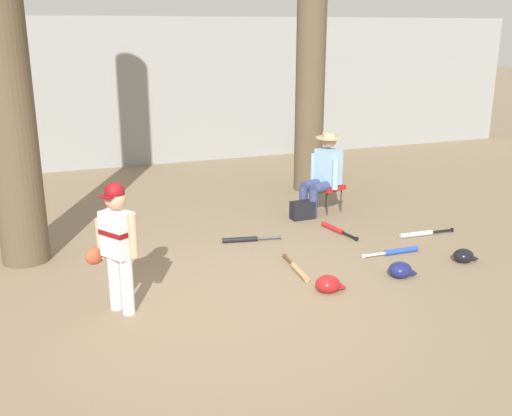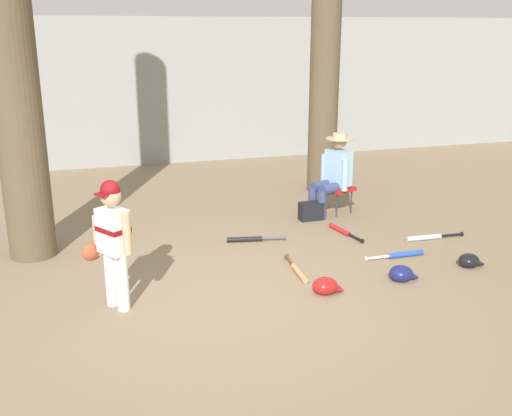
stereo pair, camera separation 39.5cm
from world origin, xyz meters
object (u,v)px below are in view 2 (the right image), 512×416
object	(u,v)px
bat_aluminum_silver	(428,237)
bat_black_composite	(249,239)
batting_helmet_black	(469,261)
batting_helmet_red	(325,286)
bat_wood_tan	(298,271)
handbag_beside_stool	(311,211)
batting_helmet_navy	(401,274)
bat_blue_youth	(401,255)
bat_red_barrel	(342,231)
young_ballplayer	(112,237)
folding_stool	(337,189)
seated_spectator	(333,172)
tree_behind_spectator	(324,81)
tree_near_player	(10,46)

from	to	relation	value
bat_aluminum_silver	bat_black_composite	world-z (taller)	same
batting_helmet_black	batting_helmet_red	world-z (taller)	batting_helmet_red
batting_helmet_black	bat_wood_tan	bearing A→B (deg)	169.06
handbag_beside_stool	batting_helmet_navy	world-z (taller)	handbag_beside_stool
bat_blue_youth	bat_red_barrel	xyz separation A→B (m)	(-0.31, 1.02, 0.00)
batting_helmet_black	bat_blue_youth	bearing A→B (deg)	140.76
young_ballplayer	bat_aluminum_silver	distance (m)	4.20
handbag_beside_stool	bat_wood_tan	world-z (taller)	handbag_beside_stool
handbag_beside_stool	batting_helmet_navy	size ratio (longest dim) A/B	1.08
folding_stool	batting_helmet_black	size ratio (longest dim) A/B	1.75
bat_red_barrel	batting_helmet_red	size ratio (longest dim) A/B	2.31
batting_helmet_red	bat_black_composite	bearing A→B (deg)	100.52
batting_helmet_navy	seated_spectator	bearing A→B (deg)	83.77
tree_behind_spectator	bat_blue_youth	xyz separation A→B (m)	(-0.29, -3.18, -1.80)
batting_helmet_red	batting_helmet_navy	distance (m)	0.93
folding_stool	handbag_beside_stool	xyz separation A→B (m)	(-0.51, -0.22, -0.23)
batting_helmet_red	batting_helmet_navy	world-z (taller)	batting_helmet_red
bat_wood_tan	batting_helmet_red	size ratio (longest dim) A/B	2.36
bat_blue_youth	bat_wood_tan	bearing A→B (deg)	-175.54
batting_helmet_navy	batting_helmet_black	bearing A→B (deg)	6.88
tree_behind_spectator	bat_wood_tan	size ratio (longest dim) A/B	5.82
bat_aluminum_silver	bat_red_barrel	distance (m)	1.13
bat_red_barrel	batting_helmet_red	bearing A→B (deg)	-120.13
handbag_beside_stool	bat_blue_youth	xyz separation A→B (m)	(0.50, -1.69, -0.10)
bat_red_barrel	batting_helmet_navy	bearing A→B (deg)	-91.50
seated_spectator	handbag_beside_stool	world-z (taller)	seated_spectator
handbag_beside_stool	bat_black_composite	bearing A→B (deg)	-150.81
folding_stool	bat_aluminum_silver	size ratio (longest dim) A/B	0.62
bat_red_barrel	batting_helmet_red	distance (m)	1.94
young_ballplayer	batting_helmet_red	distance (m)	2.24
seated_spectator	batting_helmet_navy	size ratio (longest dim) A/B	3.82
folding_stool	batting_helmet_red	size ratio (longest dim) A/B	1.61
young_ballplayer	bat_blue_youth	world-z (taller)	young_ballplayer
folding_stool	bat_blue_youth	xyz separation A→B (m)	(-0.01, -1.91, -0.33)
tree_near_player	young_ballplayer	bearing A→B (deg)	-63.63
bat_wood_tan	batting_helmet_red	bearing A→B (deg)	-80.63
tree_near_player	bat_wood_tan	bearing A→B (deg)	-27.29
young_ballplayer	seated_spectator	world-z (taller)	young_ballplayer
tree_near_player	bat_wood_tan	distance (m)	4.06
bat_aluminum_silver	bat_wood_tan	world-z (taller)	same
young_ballplayer	bat_red_barrel	size ratio (longest dim) A/B	1.78
bat_blue_youth	bat_red_barrel	world-z (taller)	same
young_ballplayer	batting_helmet_black	size ratio (longest dim) A/B	4.48
folding_stool	bat_red_barrel	size ratio (longest dim) A/B	0.70
tree_near_player	seated_spectator	distance (m)	4.59
tree_near_player	folding_stool	size ratio (longest dim) A/B	11.55
folding_stool	young_ballplayer	bearing A→B (deg)	-146.40
young_ballplayer	batting_helmet_black	world-z (taller)	young_ballplayer
tree_near_player	bat_aluminum_silver	size ratio (longest dim) A/B	7.21
folding_stool	handbag_beside_stool	size ratio (longest dim) A/B	1.50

